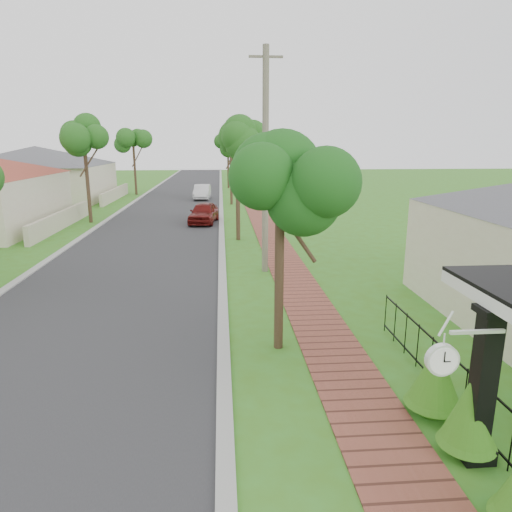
{
  "coord_description": "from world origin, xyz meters",
  "views": [
    {
      "loc": [
        0.66,
        -6.93,
        4.81
      ],
      "look_at": [
        1.68,
        6.41,
        1.5
      ],
      "focal_mm": 32.0,
      "sensor_mm": 36.0,
      "label": 1
    }
  ],
  "objects_px": {
    "station_clock": "(444,358)",
    "parked_car_white": "(202,192)",
    "parked_car_red": "(204,213)",
    "utility_pole": "(265,163)",
    "porch_post": "(482,394)",
    "near_tree": "(280,193)"
  },
  "relations": [
    {
      "from": "parked_car_red",
      "to": "station_clock",
      "type": "relative_size",
      "value": 3.47
    },
    {
      "from": "parked_car_white",
      "to": "station_clock",
      "type": "relative_size",
      "value": 3.55
    },
    {
      "from": "parked_car_red",
      "to": "near_tree",
      "type": "height_order",
      "value": "near_tree"
    },
    {
      "from": "parked_car_red",
      "to": "utility_pole",
      "type": "distance_m",
      "value": 12.03
    },
    {
      "from": "porch_post",
      "to": "station_clock",
      "type": "xyz_separation_m",
      "value": [
        -0.87,
        -0.4,
        0.83
      ]
    },
    {
      "from": "porch_post",
      "to": "station_clock",
      "type": "bearing_deg",
      "value": -155.23
    },
    {
      "from": "near_tree",
      "to": "station_clock",
      "type": "relative_size",
      "value": 4.38
    },
    {
      "from": "station_clock",
      "to": "parked_car_white",
      "type": "bearing_deg",
      "value": 97.6
    },
    {
      "from": "utility_pole",
      "to": "station_clock",
      "type": "xyz_separation_m",
      "value": [
        1.38,
        -11.4,
        -2.18
      ]
    },
    {
      "from": "utility_pole",
      "to": "station_clock",
      "type": "relative_size",
      "value": 7.56
    },
    {
      "from": "utility_pole",
      "to": "parked_car_white",
      "type": "bearing_deg",
      "value": 97.92
    },
    {
      "from": "near_tree",
      "to": "station_clock",
      "type": "xyz_separation_m",
      "value": [
        1.71,
        -4.61,
        -1.79
      ]
    },
    {
      "from": "porch_post",
      "to": "parked_car_white",
      "type": "height_order",
      "value": "porch_post"
    },
    {
      "from": "parked_car_white",
      "to": "utility_pole",
      "type": "bearing_deg",
      "value": -79.87
    },
    {
      "from": "parked_car_red",
      "to": "parked_car_white",
      "type": "height_order",
      "value": "parked_car_red"
    },
    {
      "from": "parked_car_red",
      "to": "station_clock",
      "type": "distance_m",
      "value": 22.99
    },
    {
      "from": "porch_post",
      "to": "utility_pole",
      "type": "bearing_deg",
      "value": 101.56
    },
    {
      "from": "parked_car_red",
      "to": "porch_post",
      "type": "bearing_deg",
      "value": -69.04
    },
    {
      "from": "porch_post",
      "to": "near_tree",
      "type": "height_order",
      "value": "near_tree"
    },
    {
      "from": "parked_car_white",
      "to": "utility_pole",
      "type": "distance_m",
      "value": 24.2
    },
    {
      "from": "parked_car_red",
      "to": "station_clock",
      "type": "height_order",
      "value": "station_clock"
    },
    {
      "from": "porch_post",
      "to": "station_clock",
      "type": "distance_m",
      "value": 1.27
    }
  ]
}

